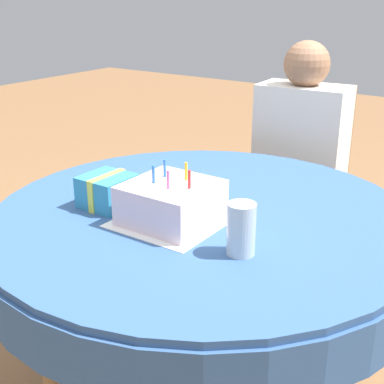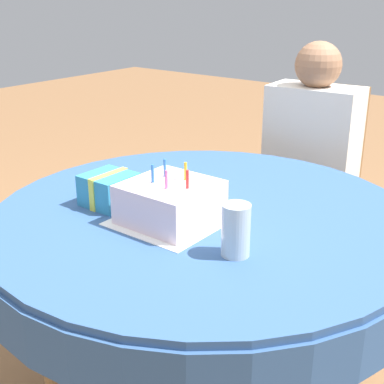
{
  "view_description": "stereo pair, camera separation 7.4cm",
  "coord_description": "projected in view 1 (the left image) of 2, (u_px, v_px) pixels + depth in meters",
  "views": [
    {
      "loc": [
        0.78,
        -1.18,
        1.35
      ],
      "look_at": [
        -0.01,
        -0.03,
        0.81
      ],
      "focal_mm": 50.0,
      "sensor_mm": 36.0,
      "label": 1
    },
    {
      "loc": [
        0.84,
        -1.14,
        1.35
      ],
      "look_at": [
        -0.01,
        -0.03,
        0.81
      ],
      "focal_mm": 50.0,
      "sensor_mm": 36.0,
      "label": 2
    }
  ],
  "objects": [
    {
      "name": "gift_box",
      "position": [
        107.0,
        191.0,
        1.55
      ],
      "size": [
        0.13,
        0.14,
        0.1
      ],
      "color": "teal",
      "rests_on": "dining_table"
    },
    {
      "name": "person",
      "position": [
        298.0,
        154.0,
        2.24
      ],
      "size": [
        0.38,
        0.31,
        1.15
      ],
      "rotation": [
        0.0,
        0.0,
        0.07
      ],
      "color": "#9E7051",
      "rests_on": "ground_plane"
    },
    {
      "name": "drinking_glass",
      "position": [
        241.0,
        229.0,
        1.27
      ],
      "size": [
        0.07,
        0.07,
        0.13
      ],
      "color": "silver",
      "rests_on": "dining_table"
    },
    {
      "name": "birthday_cake",
      "position": [
        171.0,
        202.0,
        1.45
      ],
      "size": [
        0.23,
        0.23,
        0.16
      ],
      "color": "silver",
      "rests_on": "dining_table"
    },
    {
      "name": "chair",
      "position": [
        303.0,
        187.0,
        2.38
      ],
      "size": [
        0.39,
        0.39,
        0.96
      ],
      "rotation": [
        0.0,
        0.0,
        0.07
      ],
      "color": "brown",
      "rests_on": "ground_plane"
    },
    {
      "name": "napkin",
      "position": [
        172.0,
        221.0,
        1.47
      ],
      "size": [
        0.28,
        0.28,
        0.0
      ],
      "color": "white",
      "rests_on": "dining_table"
    },
    {
      "name": "dining_table",
      "position": [
        203.0,
        238.0,
        1.57
      ],
      "size": [
        1.24,
        1.24,
        0.75
      ],
      "color": "#335689",
      "rests_on": "ground_plane"
    }
  ]
}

